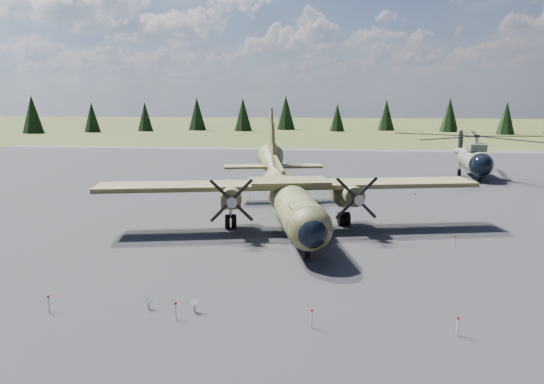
# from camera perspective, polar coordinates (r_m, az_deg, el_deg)

# --- Properties ---
(ground) EXTENTS (500.00, 500.00, 0.00)m
(ground) POSITION_cam_1_polar(r_m,az_deg,el_deg) (37.30, -6.82, -5.12)
(ground) COLOR #455124
(ground) RESTS_ON ground
(apron) EXTENTS (120.00, 120.00, 0.04)m
(apron) POSITION_cam_1_polar(r_m,az_deg,el_deg) (46.77, -3.75, -1.98)
(apron) COLOR #57575B
(apron) RESTS_ON ground
(transport_plane) EXTENTS (28.16, 25.23, 9.33)m
(transport_plane) POSITION_cam_1_polar(r_m,az_deg,el_deg) (40.72, 1.63, 0.09)
(transport_plane) COLOR #3A3E21
(transport_plane) RESTS_ON ground
(helicopter_near) EXTENTS (21.82, 25.21, 5.35)m
(helicopter_near) POSITION_cam_1_polar(r_m,az_deg,el_deg) (70.49, 21.01, 4.52)
(helicopter_near) COLOR slate
(helicopter_near) RESTS_ON ground
(info_placard_left) EXTENTS (0.43, 0.25, 0.64)m
(info_placard_left) POSITION_cam_1_polar(r_m,az_deg,el_deg) (25.72, -13.17, -11.33)
(info_placard_left) COLOR gray
(info_placard_left) RESTS_ON ground
(info_placard_right) EXTENTS (0.44, 0.19, 0.69)m
(info_placard_right) POSITION_cam_1_polar(r_m,az_deg,el_deg) (24.96, -8.35, -11.75)
(info_placard_right) COLOR gray
(info_placard_right) RESTS_ON ground
(barrier_fence) EXTENTS (33.12, 29.62, 0.85)m
(barrier_fence) POSITION_cam_1_polar(r_m,az_deg,el_deg) (37.21, -7.55, -4.36)
(barrier_fence) COLOR white
(barrier_fence) RESTS_ON ground
(treeline) EXTENTS (281.58, 279.18, 10.94)m
(treeline) POSITION_cam_1_polar(r_m,az_deg,el_deg) (33.71, 4.20, 1.69)
(treeline) COLOR black
(treeline) RESTS_ON ground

